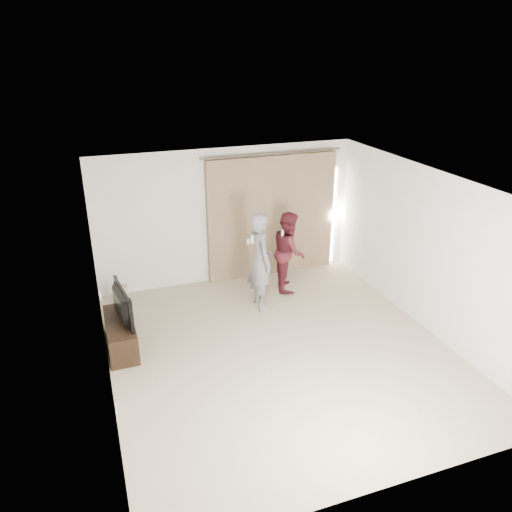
{
  "coord_description": "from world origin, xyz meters",
  "views": [
    {
      "loc": [
        -2.51,
        -5.94,
        4.34
      ],
      "look_at": [
        0.04,
        1.2,
        1.09
      ],
      "focal_mm": 35.0,
      "sensor_mm": 36.0,
      "label": 1
    }
  ],
  "objects_px": {
    "person_man": "(260,261)",
    "person_woman": "(289,251)",
    "tv_console": "(121,334)",
    "tv": "(117,305)"
  },
  "relations": [
    {
      "from": "person_man",
      "to": "person_woman",
      "type": "distance_m",
      "value": 0.91
    },
    {
      "from": "person_man",
      "to": "tv_console",
      "type": "bearing_deg",
      "value": -168.17
    },
    {
      "from": "tv_console",
      "to": "person_woman",
      "type": "distance_m",
      "value": 3.41
    },
    {
      "from": "tv_console",
      "to": "person_woman",
      "type": "relative_size",
      "value": 0.79
    },
    {
      "from": "tv",
      "to": "person_woman",
      "type": "distance_m",
      "value": 3.37
    },
    {
      "from": "person_woman",
      "to": "tv",
      "type": "bearing_deg",
      "value": -162.46
    },
    {
      "from": "person_man",
      "to": "person_woman",
      "type": "xyz_separation_m",
      "value": [
        0.75,
        0.5,
        -0.11
      ]
    },
    {
      "from": "tv",
      "to": "person_woman",
      "type": "height_order",
      "value": "person_woman"
    },
    {
      "from": "person_woman",
      "to": "person_man",
      "type": "bearing_deg",
      "value": -146.36
    },
    {
      "from": "tv",
      "to": "person_woman",
      "type": "bearing_deg",
      "value": -80.53
    }
  ]
}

